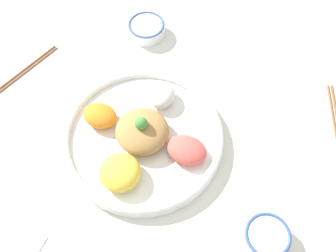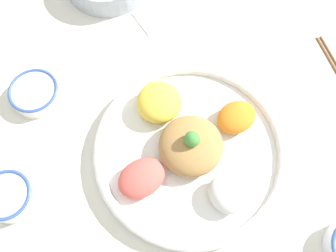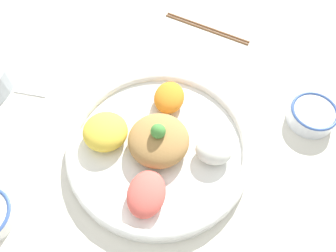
{
  "view_description": "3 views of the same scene",
  "coord_description": "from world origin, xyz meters",
  "px_view_note": "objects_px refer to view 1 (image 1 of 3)",
  "views": [
    {
      "loc": [
        0.2,
        0.4,
        0.86
      ],
      "look_at": [
        -0.02,
        0.02,
        0.09
      ],
      "focal_mm": 42.0,
      "sensor_mm": 36.0,
      "label": 1
    },
    {
      "loc": [
        -0.18,
        0.01,
        0.66
      ],
      "look_at": [
        0.05,
        0.03,
        0.1
      ],
      "focal_mm": 35.0,
      "sensor_mm": 36.0,
      "label": 2
    },
    {
      "loc": [
        -0.22,
        0.18,
        0.64
      ],
      "look_at": [
        0.05,
        -0.06,
        0.03
      ],
      "focal_mm": 35.0,
      "sensor_mm": 36.0,
      "label": 3
    }
  ],
  "objects_px": {
    "sauce_bowl_red": "(147,28)",
    "serving_spoon_main": "(45,235)",
    "rice_bowl_blue": "(266,237)",
    "chopsticks_pair_near": "(22,73)",
    "salad_platter": "(142,137)",
    "chopsticks_pair_far": "(336,119)"
  },
  "relations": [
    {
      "from": "chopsticks_pair_near",
      "to": "chopsticks_pair_far",
      "type": "relative_size",
      "value": 1.28
    },
    {
      "from": "sauce_bowl_red",
      "to": "rice_bowl_blue",
      "type": "distance_m",
      "value": 0.66
    },
    {
      "from": "salad_platter",
      "to": "chopsticks_pair_near",
      "type": "distance_m",
      "value": 0.4
    },
    {
      "from": "chopsticks_pair_far",
      "to": "salad_platter",
      "type": "bearing_deg",
      "value": 101.14
    },
    {
      "from": "salad_platter",
      "to": "sauce_bowl_red",
      "type": "bearing_deg",
      "value": -119.83
    },
    {
      "from": "sauce_bowl_red",
      "to": "rice_bowl_blue",
      "type": "relative_size",
      "value": 1.07
    },
    {
      "from": "sauce_bowl_red",
      "to": "serving_spoon_main",
      "type": "xyz_separation_m",
      "value": [
        0.47,
        0.41,
        -0.02
      ]
    },
    {
      "from": "chopsticks_pair_near",
      "to": "serving_spoon_main",
      "type": "xyz_separation_m",
      "value": [
        0.1,
        0.45,
        -0.0
      ]
    },
    {
      "from": "rice_bowl_blue",
      "to": "chopsticks_pair_near",
      "type": "relative_size",
      "value": 0.41
    },
    {
      "from": "chopsticks_pair_far",
      "to": "serving_spoon_main",
      "type": "relative_size",
      "value": 1.58
    },
    {
      "from": "salad_platter",
      "to": "chopsticks_pair_far",
      "type": "relative_size",
      "value": 2.1
    },
    {
      "from": "serving_spoon_main",
      "to": "chopsticks_pair_near",
      "type": "bearing_deg",
      "value": -138.77
    },
    {
      "from": "sauce_bowl_red",
      "to": "chopsticks_pair_far",
      "type": "distance_m",
      "value": 0.57
    },
    {
      "from": "salad_platter",
      "to": "sauce_bowl_red",
      "type": "xyz_separation_m",
      "value": [
        -0.18,
        -0.31,
        -0.0
      ]
    },
    {
      "from": "chopsticks_pair_far",
      "to": "rice_bowl_blue",
      "type": "bearing_deg",
      "value": 147.85
    },
    {
      "from": "salad_platter",
      "to": "chopsticks_pair_near",
      "type": "xyz_separation_m",
      "value": [
        0.19,
        -0.35,
        -0.02
      ]
    },
    {
      "from": "chopsticks_pair_near",
      "to": "serving_spoon_main",
      "type": "bearing_deg",
      "value": 57.37
    },
    {
      "from": "sauce_bowl_red",
      "to": "chopsticks_pair_near",
      "type": "xyz_separation_m",
      "value": [
        0.37,
        -0.04,
        -0.02
      ]
    },
    {
      "from": "chopsticks_pair_far",
      "to": "serving_spoon_main",
      "type": "xyz_separation_m",
      "value": [
        0.75,
        -0.09,
        -0.0
      ]
    },
    {
      "from": "chopsticks_pair_far",
      "to": "sauce_bowl_red",
      "type": "bearing_deg",
      "value": 62.84
    },
    {
      "from": "rice_bowl_blue",
      "to": "sauce_bowl_red",
      "type": "bearing_deg",
      "value": -95.5
    },
    {
      "from": "sauce_bowl_red",
      "to": "rice_bowl_blue",
      "type": "xyz_separation_m",
      "value": [
        0.06,
        0.65,
        0.0
      ]
    }
  ]
}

